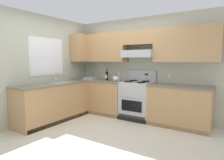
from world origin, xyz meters
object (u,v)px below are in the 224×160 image
wine_bottle (107,75)px  paper_towel_roll (116,79)px  bowl (90,79)px  stove (137,100)px

wine_bottle → paper_towel_roll: size_ratio=2.45×
wine_bottle → bowl: bearing=-161.7°
stove → bowl: bearing=-175.7°
stove → paper_towel_roll: (-0.60, -0.00, 0.50)m
bowl → paper_towel_roll: 0.81m
wine_bottle → bowl: size_ratio=1.17×
wine_bottle → paper_towel_roll: (0.34, -0.05, -0.07)m
stove → paper_towel_roll: 0.78m
stove → bowl: size_ratio=4.07×
wine_bottle → stove: bearing=-2.9°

